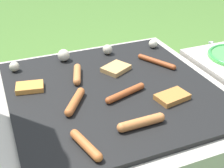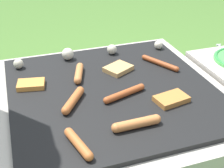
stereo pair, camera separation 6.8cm
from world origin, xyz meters
name	(u,v)px [view 1 (the left image)]	position (x,y,z in m)	size (l,w,h in m)	color
ground_plane	(112,167)	(0.00, 0.00, 0.00)	(14.00, 14.00, 0.00)	#47702D
grill	(112,131)	(0.00, 0.00, 0.21)	(0.89, 0.89, 0.42)	#B2AA9E
sausage_back_left	(126,93)	(0.03, -0.07, 0.43)	(0.18, 0.07, 0.03)	#A34C23
sausage_front_center	(86,145)	(-0.20, -0.29, 0.44)	(0.06, 0.15, 0.03)	#B7602D
sausage_mid_right	(77,74)	(-0.10, 0.14, 0.44)	(0.07, 0.15, 0.03)	#C6753D
sausage_back_right	(141,122)	(0.00, -0.26, 0.44)	(0.17, 0.03, 0.03)	#C6753D
sausage_back_center	(75,102)	(-0.17, -0.06, 0.44)	(0.11, 0.14, 0.03)	#B7602D
sausage_front_right	(156,62)	(0.27, 0.12, 0.43)	(0.11, 0.18, 0.02)	#93421E
bread_slice_right	(172,97)	(0.18, -0.16, 0.43)	(0.13, 0.10, 0.02)	#B27033
bread_slice_left	(116,68)	(0.07, 0.13, 0.43)	(0.14, 0.13, 0.02)	tan
bread_slice_center	(30,87)	(-0.30, 0.12, 0.43)	(0.12, 0.09, 0.02)	#D18438
mushroom_row	(83,54)	(-0.02, 0.30, 0.45)	(0.71, 0.07, 0.05)	beige
fork_utensil	(217,48)	(0.63, 0.16, 0.43)	(0.06, 0.17, 0.01)	silver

